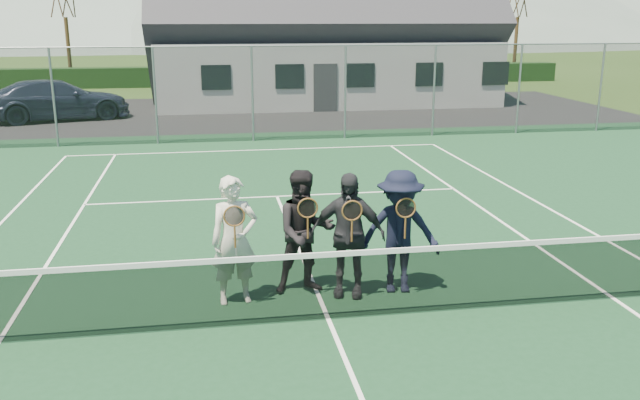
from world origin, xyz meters
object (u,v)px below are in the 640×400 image
object	(u,v)px
player_c	(348,235)
player_d	(399,232)
player_b	(305,232)
clubhouse	(321,14)
player_a	(234,240)
car_c	(57,100)
tennis_net	(328,283)

from	to	relation	value
player_c	player_d	size ratio (longest dim) A/B	1.00
player_c	player_b	bearing A→B (deg)	158.16
clubhouse	player_a	distance (m)	23.97
car_c	player_b	distance (m)	19.67
player_c	clubhouse	bearing A→B (deg)	81.22
player_a	tennis_net	bearing A→B (deg)	-34.31
car_c	player_a	bearing A→B (deg)	-179.04
tennis_net	player_d	xyz separation A→B (m)	(1.18, 0.80, 0.38)
car_c	tennis_net	xyz separation A→B (m)	(7.11, -19.42, -0.24)
player_b	player_a	bearing A→B (deg)	-167.56
player_c	player_d	distance (m)	0.76
car_c	player_c	distance (m)	20.09
player_d	player_c	bearing A→B (deg)	-179.38
player_a	player_b	size ratio (longest dim) A/B	1.00
player_a	player_c	world-z (taller)	same
clubhouse	player_a	xyz separation A→B (m)	(-5.17, -23.20, -3.07)
tennis_net	player_a	distance (m)	1.47
player_c	player_a	bearing A→B (deg)	179.78
player_b	player_c	bearing A→B (deg)	-21.84
clubhouse	player_c	bearing A→B (deg)	-98.78
car_c	player_a	world-z (taller)	player_a
player_a	player_c	bearing A→B (deg)	-0.22
player_a	player_b	distance (m)	1.04
clubhouse	tennis_net	bearing A→B (deg)	-99.46
clubhouse	car_c	bearing A→B (deg)	-157.60
car_c	tennis_net	bearing A→B (deg)	-176.62
car_c	player_d	world-z (taller)	player_d
player_a	player_b	xyz separation A→B (m)	(1.01, 0.22, -0.00)
car_c	player_b	xyz separation A→B (m)	(6.96, -18.40, 0.15)
tennis_net	player_a	size ratio (longest dim) A/B	6.49
tennis_net	clubhouse	xyz separation A→B (m)	(4.00, 24.00, 3.45)
tennis_net	player_c	xyz separation A→B (m)	(0.42, 0.79, 0.38)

